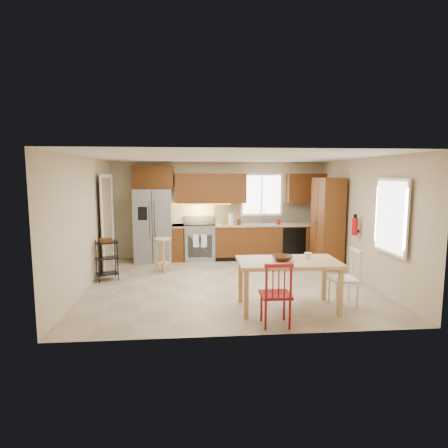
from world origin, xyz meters
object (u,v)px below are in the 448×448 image
object	(u,v)px
fire_extinguisher	(355,226)
table_bowl	(282,261)
soap_bottle	(279,221)
bar_stool	(163,255)
table_jar	(308,257)
dining_table	(288,285)
chair_red	(276,293)
pantry	(327,223)
chair_white	(344,278)
utility_cart	(107,260)
refrigerator	(154,225)
range_stove	(200,242)

from	to	relation	value
fire_extinguisher	table_bowl	bearing A→B (deg)	-139.20
soap_bottle	bar_stool	distance (m)	3.15
table_bowl	table_jar	distance (m)	0.47
bar_stool	fire_extinguisher	bearing A→B (deg)	9.33
dining_table	table_bowl	size ratio (longest dim) A/B	4.94
dining_table	chair_red	world-z (taller)	chair_red
soap_bottle	table_jar	size ratio (longest dim) A/B	1.34
soap_bottle	pantry	bearing A→B (deg)	-43.45
fire_extinguisher	dining_table	xyz separation A→B (m)	(-1.84, -1.68, -0.71)
pantry	table_bowl	world-z (taller)	pantry
pantry	table_bowl	size ratio (longest dim) A/B	6.43
chair_white	utility_cart	bearing A→B (deg)	66.48
refrigerator	chair_white	size ratio (longest dim) A/B	1.92
pantry	bar_stool	bearing A→B (deg)	-176.82
soap_bottle	table_jar	xyz separation A→B (m)	(-0.34, -3.53, -0.17)
soap_bottle	dining_table	world-z (taller)	soap_bottle
table_bowl	bar_stool	world-z (taller)	table_bowl
fire_extinguisher	chair_white	size ratio (longest dim) A/B	0.38
range_stove	fire_extinguisher	distance (m)	3.83
fire_extinguisher	chair_red	bearing A→B (deg)	-133.29
soap_bottle	bar_stool	xyz separation A→B (m)	(-2.88, -1.11, -0.61)
refrigerator	dining_table	bearing A→B (deg)	-55.76
table_jar	refrigerator	bearing A→B (deg)	128.63
chair_white	bar_stool	xyz separation A→B (m)	(-3.13, 2.47, -0.09)
chair_white	bar_stool	distance (m)	3.99
dining_table	pantry	bearing A→B (deg)	59.83
range_stove	bar_stool	size ratio (longest dim) A/B	1.20
soap_bottle	table_bowl	xyz separation A→B (m)	(-0.79, -3.63, -0.20)
soap_bottle	chair_white	distance (m)	3.63
bar_stool	table_jar	bearing A→B (deg)	-22.50
dining_table	utility_cart	world-z (taller)	utility_cart
soap_bottle	chair_red	bearing A→B (deg)	-103.71
chair_white	utility_cart	xyz separation A→B (m)	(-4.24, 1.92, -0.06)
refrigerator	table_jar	bearing A→B (deg)	-51.37
fire_extinguisher	utility_cart	bearing A→B (deg)	176.71
refrigerator	fire_extinguisher	bearing A→B (deg)	-24.52
fire_extinguisher	table_bowl	distance (m)	2.59
fire_extinguisher	table_bowl	xyz separation A→B (m)	(-1.94, -1.68, -0.30)
table_jar	soap_bottle	bearing A→B (deg)	84.48
chair_red	bar_stool	bearing A→B (deg)	120.99
pantry	chair_white	world-z (taller)	pantry
range_stove	refrigerator	bearing A→B (deg)	-177.01
fire_extinguisher	utility_cart	xyz separation A→B (m)	(-5.13, 0.30, -0.68)
table_bowl	table_jar	xyz separation A→B (m)	(0.45, 0.10, 0.03)
table_bowl	chair_white	bearing A→B (deg)	2.72
chair_white	table_bowl	distance (m)	1.10
pantry	fire_extinguisher	distance (m)	1.07
dining_table	table_bowl	world-z (taller)	table_bowl
soap_bottle	chair_red	xyz separation A→B (m)	(-1.04, -4.28, -0.52)
table_jar	utility_cart	bearing A→B (deg)	152.77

